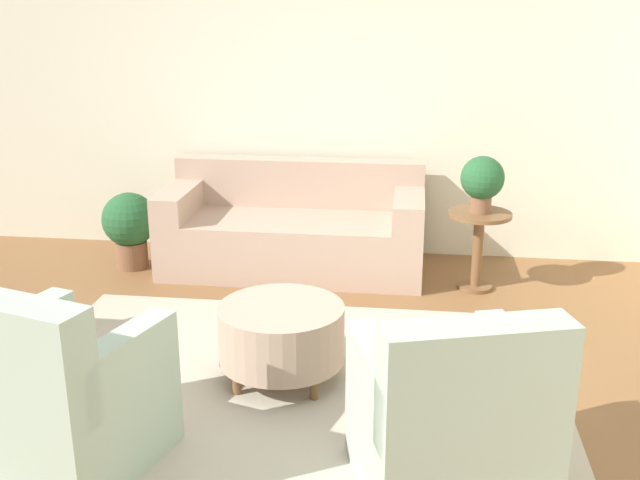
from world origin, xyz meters
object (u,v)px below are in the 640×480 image
(couch, at_px, (294,231))
(ottoman_table, at_px, (281,333))
(potted_plant_floor, at_px, (130,225))
(side_table, at_px, (478,238))
(potted_plant_on_side_table, at_px, (482,180))
(armchair_left, at_px, (58,399))
(armchair_right, at_px, (452,426))

(couch, distance_m, ottoman_table, 1.92)
(ottoman_table, relative_size, potted_plant_floor, 1.16)
(ottoman_table, bearing_deg, side_table, 52.56)
(couch, height_order, potted_plant_on_side_table, potted_plant_on_side_table)
(potted_plant_floor, bearing_deg, ottoman_table, -47.81)
(side_table, distance_m, potted_plant_floor, 2.83)
(armchair_left, relative_size, potted_plant_on_side_table, 2.24)
(armchair_left, height_order, armchair_right, same)
(side_table, height_order, potted_plant_on_side_table, potted_plant_on_side_table)
(armchair_left, height_order, potted_plant_floor, armchair_left)
(armchair_right, xyz_separation_m, ottoman_table, (-0.94, 1.00, -0.07))
(couch, xyz_separation_m, ottoman_table, (0.23, -1.91, -0.02))
(armchair_left, xyz_separation_m, potted_plant_on_side_table, (2.13, 2.62, 0.50))
(ottoman_table, xyz_separation_m, potted_plant_floor, (-1.59, 1.75, 0.08))
(ottoman_table, bearing_deg, armchair_right, -46.72)
(side_table, bearing_deg, armchair_left, -129.08)
(couch, bearing_deg, side_table, -11.14)
(potted_plant_on_side_table, bearing_deg, ottoman_table, -127.44)
(potted_plant_floor, bearing_deg, armchair_right, -47.41)
(couch, distance_m, side_table, 1.50)
(side_table, relative_size, potted_plant_on_side_table, 1.43)
(armchair_left, distance_m, ottoman_table, 1.34)
(couch, relative_size, ottoman_table, 2.86)
(armchair_right, height_order, ottoman_table, armchair_right)
(side_table, relative_size, potted_plant_floor, 0.96)
(ottoman_table, bearing_deg, couch, 96.98)
(armchair_right, bearing_deg, potted_plant_on_side_table, 83.50)
(armchair_left, bearing_deg, armchair_right, 0.00)
(ottoman_table, height_order, potted_plant_floor, potted_plant_floor)
(armchair_left, height_order, side_table, armchair_left)
(couch, relative_size, side_table, 3.43)
(couch, distance_m, potted_plant_floor, 1.36)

